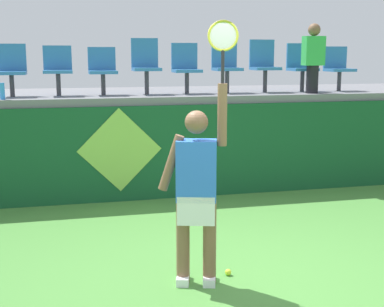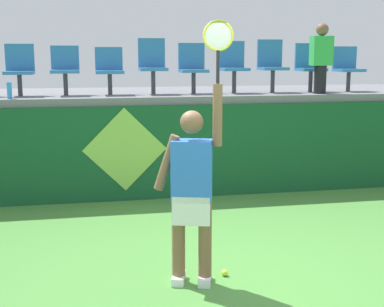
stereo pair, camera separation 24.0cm
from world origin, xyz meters
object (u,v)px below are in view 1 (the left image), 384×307
stadium_chair_4 (146,63)px  stadium_chair_9 (338,66)px  tennis_ball (228,272)px  water_bottle (2,91)px  tennis_player (197,189)px  stadium_chair_3 (102,68)px  stadium_chair_2 (58,68)px  stadium_chair_6 (226,64)px  stadium_chair_1 (11,68)px  stadium_chair_7 (264,63)px  spectator_0 (313,57)px  stadium_chair_5 (186,66)px  stadium_chair_8 (301,65)px

stadium_chair_4 → stadium_chair_9: 3.42m
tennis_ball → water_bottle: size_ratio=0.27×
tennis_player → stadium_chair_3: bearing=98.6°
stadium_chair_2 → stadium_chair_4: stadium_chair_4 is taller
tennis_ball → stadium_chair_6: size_ratio=0.08×
stadium_chair_1 → stadium_chair_7: (4.11, 0.00, 0.05)m
stadium_chair_6 → spectator_0: spectator_0 is taller
stadium_chair_2 → stadium_chair_5: size_ratio=0.94×
stadium_chair_4 → stadium_chair_8: bearing=-0.1°
tennis_ball → stadium_chair_8: size_ratio=0.08×
stadium_chair_3 → stadium_chair_6: 2.05m
water_bottle → stadium_chair_7: stadium_chair_7 is taller
tennis_ball → stadium_chair_7: stadium_chair_7 is taller
stadium_chair_3 → stadium_chair_6: stadium_chair_6 is taller
stadium_chair_1 → stadium_chair_4: size_ratio=0.89×
stadium_chair_1 → stadium_chair_8: (4.80, -0.00, 0.02)m
stadium_chair_9 → stadium_chair_3: bearing=-180.0°
stadium_chair_4 → stadium_chair_2: bearing=-179.6°
stadium_chair_3 → stadium_chair_6: size_ratio=0.88×
tennis_player → water_bottle: bearing=121.9°
tennis_player → spectator_0: spectator_0 is taller
stadium_chair_5 → stadium_chair_8: stadium_chair_8 is taller
water_bottle → spectator_0: 4.91m
stadium_chair_2 → stadium_chair_4: (1.39, 0.01, 0.06)m
stadium_chair_4 → stadium_chair_7: 2.03m
tennis_player → stadium_chair_8: bearing=54.2°
stadium_chair_2 → stadium_chair_3: (0.69, -0.00, -0.01)m
stadium_chair_1 → stadium_chair_3: (1.38, -0.01, -0.02)m
stadium_chair_4 → stadium_chair_5: bearing=-0.3°
tennis_player → water_bottle: (-2.07, 3.33, 0.74)m
stadium_chair_6 → stadium_chair_8: 1.36m
stadium_chair_2 → stadium_chair_7: 3.42m
tennis_player → water_bottle: 3.98m
tennis_player → stadium_chair_5: 4.12m
tennis_ball → water_bottle: 4.36m
stadium_chair_5 → stadium_chair_9: bearing=-0.1°
water_bottle → stadium_chair_9: (5.59, 0.58, 0.31)m
stadium_chair_6 → stadium_chair_7: 0.67m
stadium_chair_2 → stadium_chair_5: bearing=0.2°
stadium_chair_2 → stadium_chair_5: 2.05m
tennis_player → stadium_chair_4: 4.07m
tennis_ball → stadium_chair_3: size_ratio=0.09×
spectator_0 → water_bottle: bearing=-178.6°
stadium_chair_7 → water_bottle: bearing=-172.1°
tennis_player → stadium_chair_2: (-1.28, 3.90, 1.05)m
stadium_chair_3 → spectator_0: spectator_0 is taller
tennis_ball → water_bottle: bearing=126.8°
tennis_ball → spectator_0: spectator_0 is taller
stadium_chair_2 → stadium_chair_7: size_ratio=0.88×
tennis_player → spectator_0: bearing=50.7°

